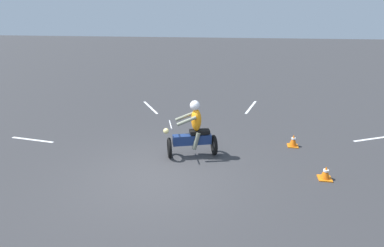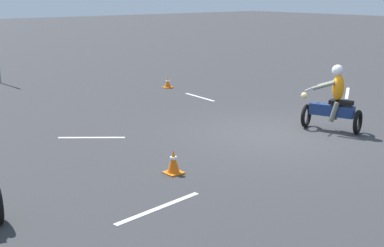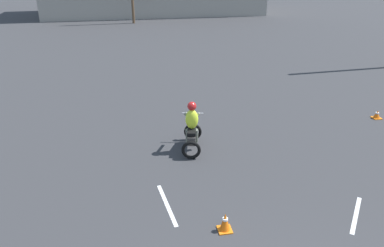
# 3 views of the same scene
# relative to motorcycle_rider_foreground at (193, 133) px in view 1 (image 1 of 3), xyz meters

# --- Properties ---
(ground_plane) EXTENTS (120.00, 120.00, 0.00)m
(ground_plane) POSITION_rel_motorcycle_rider_foreground_xyz_m (0.64, 1.37, -0.73)
(ground_plane) COLOR #333335
(motorcycle_rider_foreground) EXTENTS (1.55, 1.06, 1.66)m
(motorcycle_rider_foreground) POSITION_rel_motorcycle_rider_foreground_xyz_m (0.00, 0.00, 0.00)
(motorcycle_rider_foreground) COLOR black
(motorcycle_rider_foreground) RESTS_ON ground
(traffic_cone_near_left) EXTENTS (0.32, 0.32, 0.34)m
(traffic_cone_near_left) POSITION_rel_motorcycle_rider_foreground_xyz_m (-3.46, 0.70, -0.56)
(traffic_cone_near_left) COLOR orange
(traffic_cone_near_left) RESTS_ON ground
(traffic_cone_far_right) EXTENTS (0.32, 0.32, 0.39)m
(traffic_cone_far_right) POSITION_rel_motorcycle_rider_foreground_xyz_m (-2.93, -1.26, -0.54)
(traffic_cone_far_right) COLOR orange
(traffic_cone_far_right) RESTS_ON ground
(lane_stripe_e) EXTENTS (1.62, 0.25, 0.01)m
(lane_stripe_e) POSITION_rel_motorcycle_rider_foreground_xyz_m (5.43, -0.23, -0.72)
(lane_stripe_e) COLOR silver
(lane_stripe_e) RESTS_ON ground
(lane_stripe_sw) EXTENTS (1.62, 0.92, 0.01)m
(lane_stripe_sw) POSITION_rel_motorcycle_rider_foreground_xyz_m (-5.73, -2.45, -0.72)
(lane_stripe_sw) COLOR silver
(lane_stripe_sw) RESTS_ON ground
(lane_stripe_s) EXTENTS (0.52, 2.14, 0.01)m
(lane_stripe_s) POSITION_rel_motorcycle_rider_foreground_xyz_m (-1.65, -5.50, -0.72)
(lane_stripe_s) COLOR silver
(lane_stripe_s) RESTS_ON ground
(lane_stripe_se) EXTENTS (1.26, 1.82, 0.01)m
(lane_stripe_se) POSITION_rel_motorcycle_rider_foreground_xyz_m (2.81, -4.62, -0.72)
(lane_stripe_se) COLOR silver
(lane_stripe_se) RESTS_ON ground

